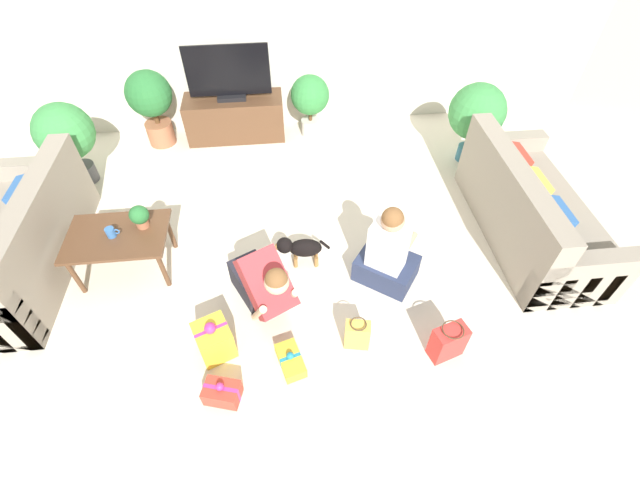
{
  "coord_description": "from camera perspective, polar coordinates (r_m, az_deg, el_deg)",
  "views": [
    {
      "loc": [
        0.03,
        -2.65,
        3.18
      ],
      "look_at": [
        0.3,
        -0.1,
        0.45
      ],
      "focal_mm": 24.0,
      "sensor_mm": 36.0,
      "label": 1
    }
  ],
  "objects": [
    {
      "name": "potted_plant_back_right",
      "position": [
        5.63,
        -1.34,
        18.37
      ],
      "size": [
        0.48,
        0.48,
        0.79
      ],
      "color": "beige",
      "rests_on": "ground_plane"
    },
    {
      "name": "tabletop_plant",
      "position": [
        4.1,
        -22.93,
        2.96
      ],
      "size": [
        0.17,
        0.17,
        0.22
      ],
      "color": "#A36042",
      "rests_on": "coffee_table"
    },
    {
      "name": "gift_box_b",
      "position": [
        3.53,
        -3.95,
        -15.72
      ],
      "size": [
        0.25,
        0.35,
        0.16
      ],
      "rotation": [
        0.0,
        0.0,
        0.28
      ],
      "color": "yellow",
      "rests_on": "ground_plane"
    },
    {
      "name": "sofa_right",
      "position": [
        4.71,
        26.08,
        3.47
      ],
      "size": [
        0.86,
        1.9,
        0.84
      ],
      "rotation": [
        0.0,
        0.0,
        1.57
      ],
      "color": "gray",
      "rests_on": "ground_plane"
    },
    {
      "name": "gift_bag_b",
      "position": [
        3.55,
        4.98,
        -12.44
      ],
      "size": [
        0.22,
        0.15,
        0.31
      ],
      "rotation": [
        0.0,
        0.0,
        -0.2
      ],
      "color": "#E5B74C",
      "rests_on": "ground_plane"
    },
    {
      "name": "gift_box_c",
      "position": [
        3.6,
        -13.94,
        -12.77
      ],
      "size": [
        0.35,
        0.36,
        0.38
      ],
      "rotation": [
        0.0,
        0.0,
        0.4
      ],
      "color": "yellow",
      "rests_on": "ground_plane"
    },
    {
      "name": "dog",
      "position": [
        4.01,
        -2.74,
        -1.04
      ],
      "size": [
        0.52,
        0.18,
        0.33
      ],
      "rotation": [
        0.0,
        0.0,
        4.65
      ],
      "color": "black",
      "rests_on": "ground_plane"
    },
    {
      "name": "person_kneeling",
      "position": [
        3.61,
        -7.71,
        -5.65
      ],
      "size": [
        0.63,
        0.84,
        0.8
      ],
      "rotation": [
        0.0,
        0.0,
        0.47
      ],
      "color": "#23232D",
      "rests_on": "ground_plane"
    },
    {
      "name": "person_sitting",
      "position": [
        3.84,
        9.0,
        -1.98
      ],
      "size": [
        0.66,
        0.63,
        0.9
      ],
      "rotation": [
        0.0,
        0.0,
        2.51
      ],
      "color": "#283351",
      "rests_on": "ground_plane"
    },
    {
      "name": "tv",
      "position": [
        5.54,
        -12.1,
        20.64
      ],
      "size": [
        0.99,
        0.2,
        0.66
      ],
      "color": "black",
      "rests_on": "tv_console"
    },
    {
      "name": "potted_plant_back_left",
      "position": [
        5.78,
        -21.64,
        16.91
      ],
      "size": [
        0.54,
        0.54,
        0.95
      ],
      "color": "#A36042",
      "rests_on": "ground_plane"
    },
    {
      "name": "wall_back",
      "position": [
        5.61,
        -6.79,
        26.88
      ],
      "size": [
        8.4,
        0.06,
        2.6
      ],
      "color": "beige",
      "rests_on": "ground_plane"
    },
    {
      "name": "coffee_table",
      "position": [
        4.23,
        -25.33,
        0.13
      ],
      "size": [
        0.88,
        0.6,
        0.46
      ],
      "color": "brown",
      "rests_on": "ground_plane"
    },
    {
      "name": "potted_plant_corner_right",
      "position": [
        5.37,
        20.18,
        15.6
      ],
      "size": [
        0.64,
        0.64,
        0.97
      ],
      "color": "#336B84",
      "rests_on": "ground_plane"
    },
    {
      "name": "gift_bag_a",
      "position": [
        3.62,
        16.69,
        -12.89
      ],
      "size": [
        0.3,
        0.22,
        0.36
      ],
      "rotation": [
        0.0,
        0.0,
        0.3
      ],
      "color": "red",
      "rests_on": "ground_plane"
    },
    {
      "name": "gift_box_a",
      "position": [
        3.46,
        -12.92,
        -19.22
      ],
      "size": [
        0.3,
        0.24,
        0.22
      ],
      "rotation": [
        0.0,
        0.0,
        -0.28
      ],
      "color": "red",
      "rests_on": "ground_plane"
    },
    {
      "name": "sofa_left",
      "position": [
        4.79,
        -34.99,
        -0.45
      ],
      "size": [
        0.86,
        1.9,
        0.84
      ],
      "rotation": [
        0.0,
        0.0,
        -1.57
      ],
      "color": "gray",
      "rests_on": "ground_plane"
    },
    {
      "name": "tv_console",
      "position": [
        5.8,
        -11.22,
        15.71
      ],
      "size": [
        1.22,
        0.46,
        0.54
      ],
      "color": "brown",
      "rests_on": "ground_plane"
    },
    {
      "name": "mug",
      "position": [
        4.16,
        -26.1,
        0.93
      ],
      "size": [
        0.12,
        0.08,
        0.09
      ],
      "color": "#386BAD",
      "rests_on": "coffee_table"
    },
    {
      "name": "potted_plant_corner_left",
      "position": [
        5.46,
        -30.83,
        11.99
      ],
      "size": [
        0.61,
        0.61,
        0.96
      ],
      "color": "#4C4C51",
      "rests_on": "ground_plane"
    },
    {
      "name": "ground_plane",
      "position": [
        4.14,
        -4.35,
        -3.6
      ],
      "size": [
        16.0,
        16.0,
        0.0
      ],
      "primitive_type": "plane",
      "color": "beige"
    }
  ]
}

